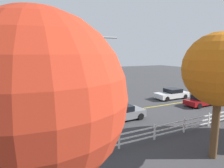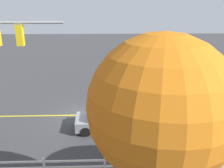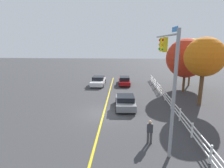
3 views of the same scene
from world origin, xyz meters
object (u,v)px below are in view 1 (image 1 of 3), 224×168
object	(u,v)px
car_2	(122,112)
tree_0	(220,70)
car_1	(202,100)
tree_2	(39,100)
car_0	(172,94)
pedestrian	(48,129)

from	to	relation	value
car_2	tree_0	world-z (taller)	tree_0
car_1	tree_2	distance (m)	21.89
car_2	tree_0	distance (m)	9.47
car_2	tree_2	bearing A→B (deg)	-132.08
tree_0	car_0	bearing A→B (deg)	-125.02
car_1	tree_0	distance (m)	13.32
car_1	tree_2	world-z (taller)	tree_2
pedestrian	car_1	bearing A→B (deg)	11.48
tree_0	pedestrian	bearing A→B (deg)	-38.47
car_2	car_1	bearing A→B (deg)	-2.25
car_1	car_0	bearing A→B (deg)	99.55
tree_0	car_1	bearing A→B (deg)	-139.12
car_0	tree_2	bearing A→B (deg)	37.60
car_0	tree_2	size ratio (longest dim) A/B	0.65
tree_0	car_2	bearing A→B (deg)	-79.63
car_2	car_0	bearing A→B (deg)	20.17
car_1	car_2	bearing A→B (deg)	179.17
car_1	pedestrian	bearing A→B (deg)	-175.84
car_0	pedestrian	distance (m)	17.95
car_1	pedestrian	world-z (taller)	pedestrian
car_1	car_2	xyz separation A→B (m)	(10.95, 0.01, 0.05)
car_2	tree_0	bearing A→B (deg)	-81.94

